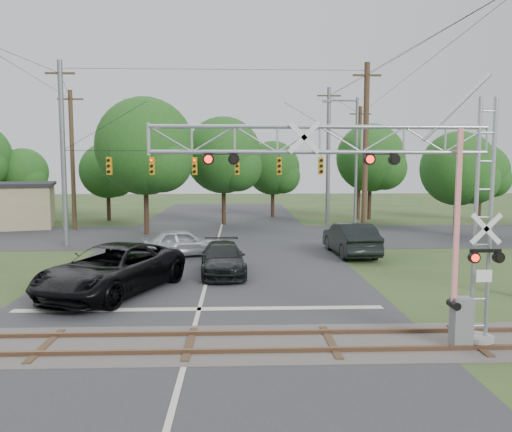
{
  "coord_description": "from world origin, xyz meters",
  "views": [
    {
      "loc": [
        1.37,
        -11.66,
        5.03
      ],
      "look_at": [
        2.07,
        7.5,
        3.11
      ],
      "focal_mm": 35.0,
      "sensor_mm": 36.0,
      "label": 1
    }
  ],
  "objects_px": {
    "pickup_black": "(112,270)",
    "streetlight": "(354,158)",
    "car_dark": "(223,259)",
    "sedan_silver": "(182,243)",
    "traffic_signal_span": "(230,157)",
    "crossing_gantry": "(382,196)"
  },
  "relations": [
    {
      "from": "pickup_black",
      "to": "streetlight",
      "type": "distance_m",
      "value": 22.7
    },
    {
      "from": "pickup_black",
      "to": "car_dark",
      "type": "relative_size",
      "value": 1.4
    },
    {
      "from": "car_dark",
      "to": "streetlight",
      "type": "xyz_separation_m",
      "value": [
        9.35,
        14.09,
        4.91
      ]
    },
    {
      "from": "car_dark",
      "to": "sedan_silver",
      "type": "relative_size",
      "value": 1.1
    },
    {
      "from": "traffic_signal_span",
      "to": "car_dark",
      "type": "height_order",
      "value": "traffic_signal_span"
    },
    {
      "from": "crossing_gantry",
      "to": "traffic_signal_span",
      "type": "bearing_deg",
      "value": 103.38
    },
    {
      "from": "crossing_gantry",
      "to": "sedan_silver",
      "type": "xyz_separation_m",
      "value": [
        -7.02,
        14.42,
        -3.45
      ]
    },
    {
      "from": "sedan_silver",
      "to": "traffic_signal_span",
      "type": "bearing_deg",
      "value": -49.74
    },
    {
      "from": "crossing_gantry",
      "to": "traffic_signal_span",
      "type": "relative_size",
      "value": 0.5
    },
    {
      "from": "crossing_gantry",
      "to": "sedan_silver",
      "type": "bearing_deg",
      "value": 115.97
    },
    {
      "from": "crossing_gantry",
      "to": "traffic_signal_span",
      "type": "distance_m",
      "value": 18.92
    },
    {
      "from": "crossing_gantry",
      "to": "traffic_signal_span",
      "type": "height_order",
      "value": "traffic_signal_span"
    },
    {
      "from": "pickup_black",
      "to": "sedan_silver",
      "type": "height_order",
      "value": "pickup_black"
    },
    {
      "from": "traffic_signal_span",
      "to": "car_dark",
      "type": "relative_size",
      "value": 3.88
    },
    {
      "from": "crossing_gantry",
      "to": "pickup_black",
      "type": "height_order",
      "value": "crossing_gantry"
    },
    {
      "from": "crossing_gantry",
      "to": "car_dark",
      "type": "distance_m",
      "value": 11.3
    },
    {
      "from": "sedan_silver",
      "to": "streetlight",
      "type": "xyz_separation_m",
      "value": [
        11.76,
        9.37,
        4.86
      ]
    },
    {
      "from": "traffic_signal_span",
      "to": "streetlight",
      "type": "bearing_deg",
      "value": 30.8
    },
    {
      "from": "traffic_signal_span",
      "to": "pickup_black",
      "type": "bearing_deg",
      "value": -110.38
    },
    {
      "from": "car_dark",
      "to": "streetlight",
      "type": "bearing_deg",
      "value": 52.86
    },
    {
      "from": "car_dark",
      "to": "sedan_silver",
      "type": "distance_m",
      "value": 5.3
    },
    {
      "from": "car_dark",
      "to": "streetlight",
      "type": "distance_m",
      "value": 17.61
    }
  ]
}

